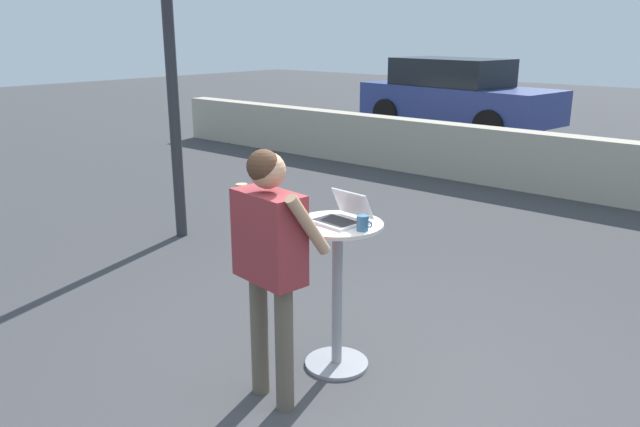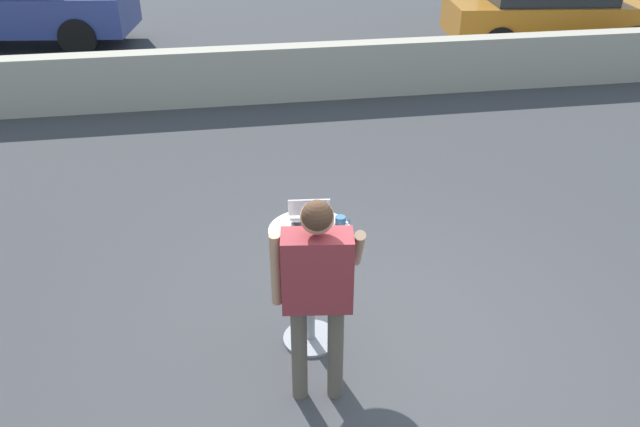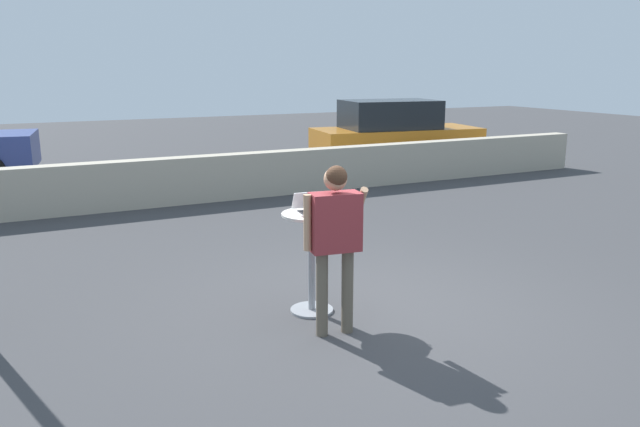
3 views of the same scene
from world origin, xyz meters
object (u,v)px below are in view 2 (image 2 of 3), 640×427
laptop (310,222)px  standing_person (317,280)px  parked_car_near_street (11,3)px  cafe_table (310,275)px  parked_car_further_down (552,7)px  coffee_mug (341,223)px

laptop → standing_person: (-0.05, -0.61, -0.06)m
laptop → parked_car_near_street: bearing=114.4°
parked_car_near_street → cafe_table: bearing=-65.7°
cafe_table → parked_car_near_street: (-4.40, 9.73, 0.22)m
laptop → parked_car_further_down: (5.94, 7.67, -0.26)m
coffee_mug → standing_person: (-0.26, -0.55, -0.07)m
standing_person → parked_car_near_street: 11.20m
laptop → parked_car_near_street: size_ratio=0.07×
coffee_mug → cafe_table: bearing=172.6°
parked_car_near_street → standing_person: bearing=-67.1°
cafe_table → standing_person: standing_person is taller
laptop → cafe_table: bearing=-100.1°
parked_car_further_down → parked_car_near_street: bearing=168.9°
parked_car_near_street → parked_car_further_down: size_ratio=1.10×
coffee_mug → parked_car_near_street: 10.80m
laptop → parked_car_further_down: parked_car_further_down is taller
laptop → coffee_mug: laptop is taller
coffee_mug → parked_car_near_street: parked_car_near_street is taller
coffee_mug → parked_car_further_down: 9.63m
cafe_table → laptop: size_ratio=2.99×
cafe_table → laptop: 0.45m
coffee_mug → parked_car_near_street: bearing=115.3°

